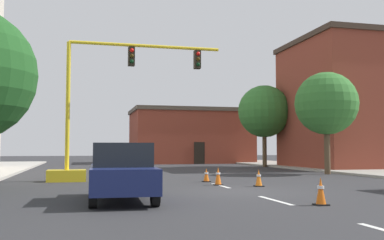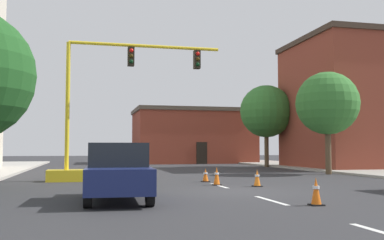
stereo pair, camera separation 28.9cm
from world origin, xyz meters
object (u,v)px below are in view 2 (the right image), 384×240
(sedan_navy_near_left, at_px, (118,171))
(traffic_signal_gantry, at_px, (89,135))
(traffic_cone_roadside_a, at_px, (217,176))
(traffic_cone_roadside_c, at_px, (257,178))
(tree_right_mid, at_px, (327,103))
(traffic_cone_roadside_b, at_px, (206,175))
(traffic_cone_roadside_d, at_px, (316,192))
(tree_right_far, at_px, (266,111))

(sedan_navy_near_left, bearing_deg, traffic_signal_gantry, 95.55)
(traffic_signal_gantry, height_order, sedan_navy_near_left, traffic_signal_gantry)
(traffic_cone_roadside_a, bearing_deg, traffic_cone_roadside_c, -36.12)
(tree_right_mid, height_order, traffic_cone_roadside_b, tree_right_mid)
(tree_right_mid, height_order, traffic_cone_roadside_c, tree_right_mid)
(traffic_signal_gantry, xyz_separation_m, traffic_cone_roadside_d, (6.12, -10.95, -1.83))
(tree_right_far, distance_m, traffic_cone_roadside_c, 20.01)
(traffic_signal_gantry, relative_size, traffic_cone_roadside_b, 13.35)
(traffic_signal_gantry, relative_size, tree_right_far, 1.23)
(tree_right_mid, bearing_deg, traffic_cone_roadside_c, -135.82)
(traffic_signal_gantry, height_order, traffic_cone_roadside_a, traffic_signal_gantry)
(sedan_navy_near_left, bearing_deg, traffic_cone_roadside_a, 46.58)
(sedan_navy_near_left, relative_size, traffic_cone_roadside_a, 5.82)
(traffic_cone_roadside_c, distance_m, traffic_cone_roadside_d, 6.15)
(tree_right_far, bearing_deg, traffic_cone_roadside_a, -118.82)
(tree_right_mid, bearing_deg, traffic_cone_roadside_a, -145.17)
(sedan_navy_near_left, bearing_deg, traffic_cone_roadside_c, 32.01)
(sedan_navy_near_left, xyz_separation_m, traffic_cone_roadside_b, (4.52, 6.69, -0.58))
(traffic_cone_roadside_a, xyz_separation_m, traffic_cone_roadside_b, (0.01, 1.93, -0.07))
(traffic_signal_gantry, height_order, tree_right_far, tree_right_far)
(tree_right_mid, relative_size, sedan_navy_near_left, 1.37)
(traffic_signal_gantry, distance_m, traffic_cone_roadside_c, 8.53)
(traffic_cone_roadside_a, height_order, traffic_cone_roadside_d, traffic_cone_roadside_a)
(sedan_navy_near_left, height_order, traffic_cone_roadside_a, sedan_navy_near_left)
(tree_right_far, xyz_separation_m, traffic_cone_roadside_b, (-9.25, -14.91, -4.38))
(traffic_cone_roadside_b, distance_m, traffic_cone_roadside_c, 3.30)
(traffic_cone_roadside_a, relative_size, traffic_cone_roadside_b, 1.23)
(tree_right_far, distance_m, traffic_cone_roadside_d, 25.82)
(traffic_cone_roadside_b, bearing_deg, traffic_signal_gantry, 160.85)
(sedan_navy_near_left, xyz_separation_m, traffic_cone_roadside_c, (5.94, 3.71, -0.54))
(traffic_cone_roadside_a, height_order, traffic_cone_roadside_c, traffic_cone_roadside_a)
(tree_right_far, height_order, traffic_cone_roadside_a, tree_right_far)
(tree_right_far, bearing_deg, traffic_cone_roadside_c, -113.65)
(traffic_cone_roadside_b, height_order, traffic_cone_roadside_c, traffic_cone_roadside_c)
(traffic_cone_roadside_a, height_order, traffic_cone_roadside_b, traffic_cone_roadside_a)
(tree_right_far, relative_size, sedan_navy_near_left, 1.52)
(sedan_navy_near_left, distance_m, traffic_cone_roadside_d, 5.83)
(traffic_cone_roadside_c, height_order, traffic_cone_roadside_d, traffic_cone_roadside_d)
(traffic_signal_gantry, distance_m, traffic_cone_roadside_a, 6.80)
(traffic_cone_roadside_c, bearing_deg, traffic_cone_roadside_a, 143.88)
(traffic_cone_roadside_d, bearing_deg, tree_right_far, 70.54)
(tree_right_far, height_order, traffic_cone_roadside_b, tree_right_far)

